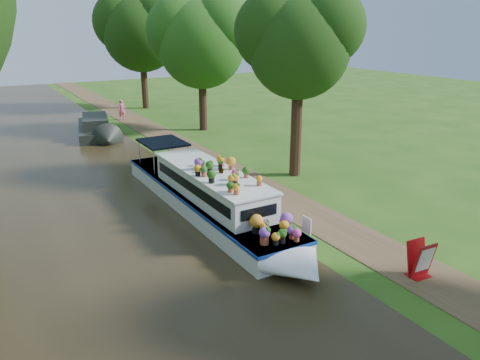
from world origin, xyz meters
name	(u,v)px	position (x,y,z in m)	size (l,w,h in m)	color
ground	(264,208)	(0.00, 0.00, 0.00)	(100.00, 100.00, 0.00)	#285114
canal_water	(123,239)	(-6.00, 0.00, 0.01)	(10.00, 100.00, 0.02)	black
towpath	(287,202)	(1.20, 0.00, 0.01)	(2.20, 100.00, 0.03)	brown
plant_boat	(212,196)	(-2.25, 0.32, 0.85)	(2.29, 13.52, 2.24)	white
tree_near_overhang	(299,40)	(3.79, 3.06, 6.60)	(5.52, 5.28, 8.99)	black
tree_near_mid	(201,37)	(4.48, 15.08, 6.44)	(6.90, 6.60, 9.40)	black
tree_near_far	(140,27)	(3.98, 26.09, 7.05)	(7.59, 7.26, 10.30)	black
second_boat	(96,128)	(-2.75, 16.89, 0.56)	(3.27, 7.44, 1.38)	black
sandwich_board	(420,261)	(0.98, -7.10, 0.54)	(0.72, 0.60, 1.13)	#9F0B0E
pedestrian_pink	(122,110)	(0.50, 21.58, 0.83)	(0.58, 0.38, 1.60)	#C5517A
verge_plant	(211,172)	(0.05, 5.00, 0.19)	(0.35, 0.30, 0.39)	#1C5E1E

